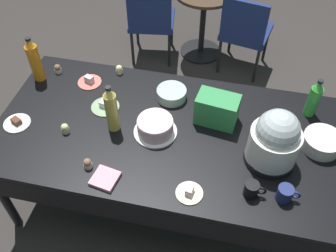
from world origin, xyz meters
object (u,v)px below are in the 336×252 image
cupcake_cocoa (285,121)px  dessert_plate_coral (89,81)px  maroon_chair_left (151,18)px  glass_salad_bowl (172,94)px  soda_bottle_orange_juice (35,60)px  maroon_chair_right (245,30)px  dessert_plate_cream (189,192)px  round_cafe_table (204,11)px  cupcake_mint (65,128)px  soda_bottle_ginger_ale (111,110)px  dessert_plate_white (17,123)px  cupcake_rose (88,164)px  coffee_mug_navy (285,194)px  soda_carton (217,109)px  cupcake_berry (58,69)px  potluck_table (168,138)px  frosted_layer_cake (155,127)px  ceramic_snack_bowl (322,142)px  slow_cooker (275,140)px  dessert_plate_sage (105,106)px  cupcake_vanilla (119,70)px  soda_bottle_lime_soda (314,99)px

cupcake_cocoa → dessert_plate_coral: bearing=175.4°
maroon_chair_left → glass_salad_bowl: bearing=-69.7°
soda_bottle_orange_juice → maroon_chair_right: bearing=43.9°
glass_salad_bowl → dessert_plate_cream: bearing=-70.5°
round_cafe_table → dessert_plate_coral: bearing=-111.2°
cupcake_mint → soda_bottle_ginger_ale: bearing=19.8°
glass_salad_bowl → dessert_plate_white: (-0.92, -0.45, -0.03)m
dessert_plate_coral → dessert_plate_white: bearing=-123.3°
cupcake_rose → maroon_chair_left: 2.04m
soda_bottle_ginger_ale → coffee_mug_navy: size_ratio=2.71×
dessert_plate_coral → maroon_chair_left: maroon_chair_left is taller
cupcake_rose → soda_carton: 0.86m
dessert_plate_white → cupcake_berry: cupcake_berry is taller
dessert_plate_white → round_cafe_table: (0.91, 2.01, -0.26)m
dessert_plate_white → maroon_chair_right: size_ratio=0.20×
potluck_table → cupcake_rose: bearing=-136.6°
glass_salad_bowl → maroon_chair_left: 1.45m
frosted_layer_cake → glass_salad_bowl: (0.03, 0.33, -0.02)m
ceramic_snack_bowl → maroon_chair_right: size_ratio=0.27×
slow_cooker → maroon_chair_right: 1.80m
dessert_plate_cream → soda_bottle_orange_juice: bearing=149.6°
cupcake_berry → potluck_table: bearing=-23.2°
dessert_plate_white → dessert_plate_cream: dessert_plate_cream is taller
potluck_table → soda_bottle_orange_juice: 1.08m
glass_salad_bowl → soda_bottle_ginger_ale: 0.48m
dessert_plate_coral → soda_bottle_orange_juice: soda_bottle_orange_juice is taller
slow_cooker → maroon_chair_right: bearing=98.1°
potluck_table → slow_cooker: slow_cooker is taller
soda_bottle_ginger_ale → maroon_chair_left: bearing=96.7°
slow_cooker → dessert_plate_white: (-1.59, -0.06, -0.17)m
frosted_layer_cake → cupcake_cocoa: bearing=17.4°
coffee_mug_navy → maroon_chair_left: bearing=122.4°
dessert_plate_coral → dessert_plate_sage: 0.28m
maroon_chair_left → slow_cooker: bearing=-55.9°
potluck_table → soda_bottle_orange_juice: (-1.01, 0.30, 0.22)m
slow_cooker → maroon_chair_right: (-0.24, 1.73, -0.43)m
dessert_plate_cream → soda_bottle_ginger_ale: 0.69m
soda_carton → round_cafe_table: bearing=108.7°
dessert_plate_cream → dessert_plate_white: bearing=166.9°
frosted_layer_cake → cupcake_vanilla: 0.64m
dessert_plate_coral → cupcake_cocoa: 1.37m
slow_cooker → dessert_plate_cream: (-0.42, -0.33, -0.16)m
frosted_layer_cake → ceramic_snack_bowl: frosted_layer_cake is taller
cupcake_rose → soda_bottle_lime_soda: (1.26, 0.73, 0.10)m
potluck_table → coffee_mug_navy: bearing=-25.2°
round_cafe_table → ceramic_snack_bowl: bearing=-61.3°
cupcake_vanilla → round_cafe_table: (0.42, 1.39, -0.28)m
soda_bottle_orange_juice → coffee_mug_navy: size_ratio=2.71×
glass_salad_bowl → soda_bottle_ginger_ale: (-0.30, -0.35, 0.13)m
glass_salad_bowl → dessert_plate_cream: (0.26, -0.73, -0.02)m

